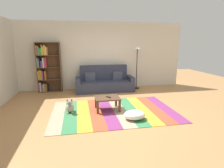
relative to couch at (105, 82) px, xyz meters
The scene contains 10 objects.
ground_plane 2.05m from the couch, 89.81° to the right, with size 14.00×14.00×0.00m, color #B27F4C.
back_wall 1.14m from the couch, 89.26° to the left, with size 6.80×0.10×2.70m, color silver.
rug 2.32m from the couch, 92.03° to the right, with size 3.38×2.23×0.01m.
couch is the anchor object (origin of this frame).
bookshelf 2.32m from the couch, behind, with size 0.90×0.28×1.90m.
coffee_table 2.16m from the couch, 96.37° to the right, with size 0.69×0.55×0.37m.
pouf 2.94m from the couch, 83.78° to the right, with size 0.54×0.44×0.21m, color white.
dog 2.50m from the couch, 120.87° to the right, with size 0.22×0.35×0.40m.
standing_lamp 1.79m from the couch, ahead, with size 0.32×0.32×1.78m.
tv_remote 2.18m from the couch, 95.47° to the right, with size 0.04×0.15×0.02m, color black.
Camera 1 is at (-1.03, -4.93, 1.87)m, focal length 28.94 mm.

